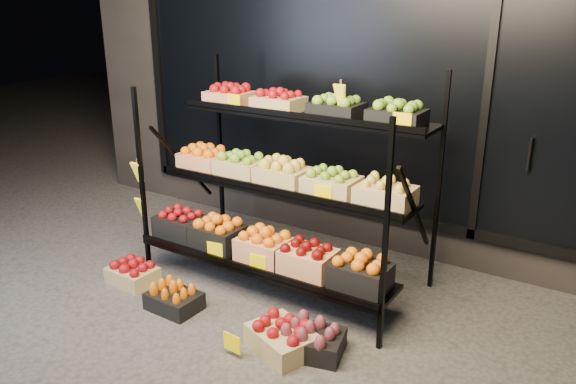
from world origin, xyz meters
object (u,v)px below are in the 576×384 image
Objects in this scene: display_rack at (279,186)px; floor_crate_midleft at (174,298)px; floor_crate_midright at (282,336)px; floor_crate_left at (132,272)px.

display_rack reaches higher than floor_crate_midleft.
floor_crate_midleft is at bearing -159.20° from floor_crate_midright.
floor_crate_left is 1.01× the size of floor_crate_midleft.
floor_crate_midright reaches higher than floor_crate_left.
floor_crate_midright is at bearing 1.40° from floor_crate_midleft.
floor_crate_left is 0.57m from floor_crate_midleft.
display_rack is at bearing 64.00° from floor_crate_midleft.
floor_crate_left is at bearing 169.27° from floor_crate_midleft.
floor_crate_left is (-0.96, -0.65, -0.70)m from display_rack.
display_rack is 4.31× the size of floor_crate_midright.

